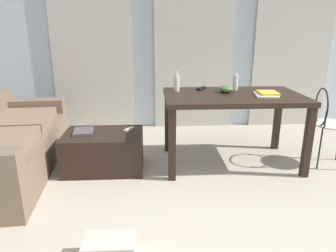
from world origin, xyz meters
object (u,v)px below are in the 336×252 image
(wire_chair, at_px, (327,118))
(magazine, at_px, (83,131))
(bottle_far, at_px, (177,83))
(coffee_table, at_px, (104,151))
(bottle_near, at_px, (235,82))
(tv_remote_on_table, at_px, (201,88))
(tv_remote_primary, at_px, (129,129))
(bowl, at_px, (226,89))
(shoebox, at_px, (109,250))
(couch, at_px, (4,147))
(craft_table, at_px, (233,103))
(book_stack, at_px, (267,94))

(wire_chair, xyz_separation_m, magazine, (-2.57, 0.05, -0.12))
(magazine, bearing_deg, bottle_far, 8.50)
(coffee_table, height_order, magazine, magazine)
(bottle_near, relative_size, magazine, 0.89)
(bottle_near, xyz_separation_m, tv_remote_on_table, (-0.37, 0.06, -0.08))
(tv_remote_primary, bearing_deg, bottle_far, 47.34)
(bowl, xyz_separation_m, shoebox, (-1.09, -1.60, -0.73))
(couch, distance_m, craft_table, 2.40)
(craft_table, bearing_deg, book_stack, -16.01)
(bottle_far, bearing_deg, tv_remote_primary, -159.39)
(craft_table, relative_size, magazine, 5.82)
(craft_table, relative_size, tv_remote_on_table, 8.62)
(wire_chair, height_order, bowl, bowl)
(coffee_table, bearing_deg, tv_remote_primary, 17.34)
(couch, distance_m, bowl, 2.38)
(bottle_near, height_order, book_stack, bottle_near)
(tv_remote_primary, bearing_deg, bottle_near, 37.60)
(shoebox, bearing_deg, bowl, 55.73)
(wire_chair, relative_size, bottle_far, 3.91)
(bottle_far, xyz_separation_m, bowl, (0.53, -0.11, -0.05))
(book_stack, height_order, shoebox, book_stack)
(craft_table, relative_size, book_stack, 4.70)
(tv_remote_on_table, xyz_separation_m, magazine, (-1.28, -0.33, -0.38))
(craft_table, bearing_deg, magazine, -178.20)
(coffee_table, height_order, wire_chair, wire_chair)
(couch, height_order, bottle_near, bottle_near)
(bottle_far, bearing_deg, craft_table, -18.75)
(bowl, bearing_deg, tv_remote_primary, -175.16)
(shoebox, bearing_deg, book_stack, 43.89)
(bottle_far, bearing_deg, couch, -169.13)
(magazine, distance_m, shoebox, 1.55)
(tv_remote_on_table, height_order, magazine, tv_remote_on_table)
(magazine, bearing_deg, craft_table, -3.68)
(bottle_near, xyz_separation_m, book_stack, (0.25, -0.32, -0.07))
(coffee_table, xyz_separation_m, tv_remote_primary, (0.26, 0.08, 0.21))
(coffee_table, distance_m, bottle_near, 1.62)
(couch, distance_m, bottle_near, 2.54)
(magazine, xyz_separation_m, shoebox, (0.43, -1.46, -0.32))
(craft_table, distance_m, bottle_near, 0.30)
(bottle_near, bearing_deg, bowl, -133.90)
(couch, relative_size, magazine, 8.27)
(couch, relative_size, book_stack, 6.68)
(coffee_table, xyz_separation_m, bowl, (1.31, 0.17, 0.62))
(coffee_table, height_order, book_stack, book_stack)
(wire_chair, xyz_separation_m, tv_remote_primary, (-2.10, 0.10, -0.12))
(bottle_far, height_order, tv_remote_primary, bottle_far)
(craft_table, height_order, book_stack, book_stack)
(wire_chair, bearing_deg, bottle_near, 160.35)
(bowl, distance_m, shoebox, 2.07)
(wire_chair, bearing_deg, tv_remote_on_table, 163.38)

